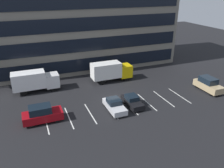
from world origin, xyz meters
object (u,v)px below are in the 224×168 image
(suv_maroon, at_px, (42,114))
(sedan_black, at_px, (132,101))
(box_truck_yellow, at_px, (111,71))
(suv_tan, at_px, (208,84))
(box_truck_white, at_px, (35,80))
(sedan_silver, at_px, (114,105))

(suv_maroon, height_order, sedan_black, suv_maroon)
(box_truck_yellow, height_order, suv_maroon, box_truck_yellow)
(suv_tan, bearing_deg, box_truck_white, 158.68)
(box_truck_white, bearing_deg, sedan_silver, -47.83)
(box_truck_white, xyz_separation_m, suv_tan, (25.13, -9.81, -0.81))
(suv_tan, height_order, sedan_silver, suv_tan)
(sedan_black, bearing_deg, sedan_silver, -174.52)
(box_truck_white, bearing_deg, suv_tan, -21.32)
(suv_tan, bearing_deg, sedan_black, 179.87)
(box_truck_white, relative_size, box_truck_yellow, 0.99)
(box_truck_yellow, bearing_deg, box_truck_white, 178.29)
(box_truck_yellow, xyz_separation_m, sedan_black, (-0.61, -9.41, -1.17))
(box_truck_white, height_order, sedan_black, box_truck_white)
(suv_tan, relative_size, sedan_silver, 1.07)
(box_truck_white, height_order, suv_maroon, box_truck_white)
(suv_tan, distance_m, sedan_black, 13.28)
(box_truck_yellow, bearing_deg, sedan_silver, -109.21)
(box_truck_yellow, bearing_deg, suv_maroon, -144.55)
(suv_maroon, xyz_separation_m, sedan_silver, (9.14, -0.76, -0.28))
(box_truck_yellow, relative_size, suv_maroon, 1.52)
(suv_tan, xyz_separation_m, suv_maroon, (-25.18, 0.53, -0.01))
(box_truck_yellow, height_order, suv_tan, box_truck_yellow)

